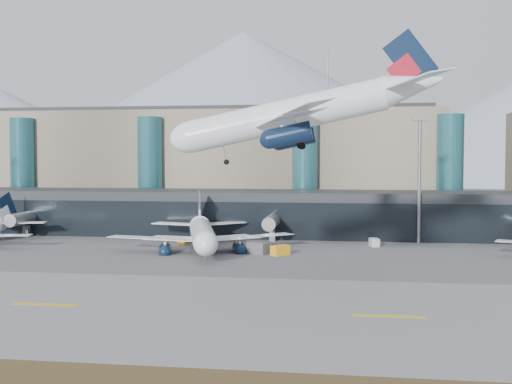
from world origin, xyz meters
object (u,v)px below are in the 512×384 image
lightmast_mid (419,173)px  veh_g (374,242)px  veh_b (183,241)px  veh_c (258,248)px  veh_h (280,250)px  jet_parked_mid (202,226)px  hero_jet (313,103)px

lightmast_mid → veh_g: (-9.17, -6.16, -13.63)m
veh_b → veh_c: size_ratio=0.65×
veh_g → veh_h: 22.33m
jet_parked_mid → veh_c: (11.26, -3.82, -3.45)m
veh_b → veh_h: (21.08, -11.93, 0.19)m
veh_c → veh_h: veh_c is taller
jet_parked_mid → veh_g: 34.20m
lightmast_mid → veh_h: size_ratio=7.79×
hero_jet → jet_parked_mid: hero_jet is taller
veh_b → veh_c: 20.08m
veh_c → veh_g: veh_c is taller
hero_jet → veh_h: size_ratio=11.20×
jet_parked_mid → veh_h: size_ratio=11.28×
hero_jet → lightmast_mid: bearing=68.7°
hero_jet → veh_c: 41.91m
veh_b → veh_h: size_ratio=0.75×
veh_b → veh_c: (16.87, -10.89, 0.34)m
veh_h → hero_jet: bearing=-123.0°
lightmast_mid → veh_c: 38.59m
veh_c → veh_h: bearing=15.7°
veh_h → veh_c: bearing=120.0°
jet_parked_mid → veh_h: (15.47, -4.86, -3.59)m
hero_jet → jet_parked_mid: 47.56m
jet_parked_mid → veh_b: bearing=23.3°
lightmast_mid → veh_g: bearing=-146.1°
hero_jet → veh_g: 52.63m
lightmast_mid → jet_parked_mid: lightmast_mid is taller
veh_g → lightmast_mid: bearing=111.8°
veh_g → veh_c: bearing=-70.4°
hero_jet → jet_parked_mid: size_ratio=0.99×
lightmast_mid → veh_b: bearing=-169.9°
jet_parked_mid → veh_c: bearing=-123.9°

